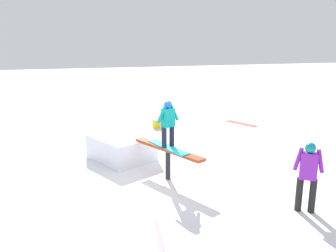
# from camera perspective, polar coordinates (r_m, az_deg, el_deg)

# --- Properties ---
(ground_plane) EXTENTS (60.00, 60.00, 0.00)m
(ground_plane) POSITION_cam_1_polar(r_m,az_deg,el_deg) (10.34, 0.00, -8.06)
(ground_plane) COLOR white
(rail_feature) EXTENTS (2.31, 1.48, 0.90)m
(rail_feature) POSITION_cam_1_polar(r_m,az_deg,el_deg) (10.07, 0.00, -4.08)
(rail_feature) COLOR black
(rail_feature) RESTS_ON ground
(snow_kicker_ramp) EXTENTS (2.31, 2.19, 0.75)m
(snow_kicker_ramp) POSITION_cam_1_polar(r_m,az_deg,el_deg) (11.81, -7.09, -3.28)
(snow_kicker_ramp) COLOR white
(snow_kicker_ramp) RESTS_ON ground
(main_rider_on_rail) EXTENTS (1.55, 0.85, 1.29)m
(main_rider_on_rail) POSITION_cam_1_polar(r_m,az_deg,el_deg) (9.85, 0.00, 0.07)
(main_rider_on_rail) COLOR #1CC1CA
(main_rider_on_rail) RESTS_ON rail_feature
(bystander_purple) EXTENTS (0.40, 0.61, 1.62)m
(bystander_purple) POSITION_cam_1_polar(r_m,az_deg,el_deg) (8.83, 20.54, -6.77)
(bystander_purple) COLOR black
(bystander_purple) RESTS_ON ground
(loose_snowboard_coral) EXTENTS (1.39, 1.01, 0.02)m
(loose_snowboard_coral) POSITION_cam_1_polar(r_m,az_deg,el_deg) (16.43, 11.13, 0.39)
(loose_snowboard_coral) COLOR #E26E5A
(loose_snowboard_coral) RESTS_ON ground
(loose_snowboard_magenta) EXTENTS (1.37, 0.36, 0.02)m
(loose_snowboard_magenta) POSITION_cam_1_polar(r_m,az_deg,el_deg) (7.65, -2.00, -16.76)
(loose_snowboard_magenta) COLOR #CE318C
(loose_snowboard_magenta) RESTS_ON ground
(backpack_on_snow) EXTENTS (0.32, 0.36, 0.34)m
(backpack_on_snow) POSITION_cam_1_polar(r_m,az_deg,el_deg) (15.43, -1.71, 0.34)
(backpack_on_snow) COLOR yellow
(backpack_on_snow) RESTS_ON ground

